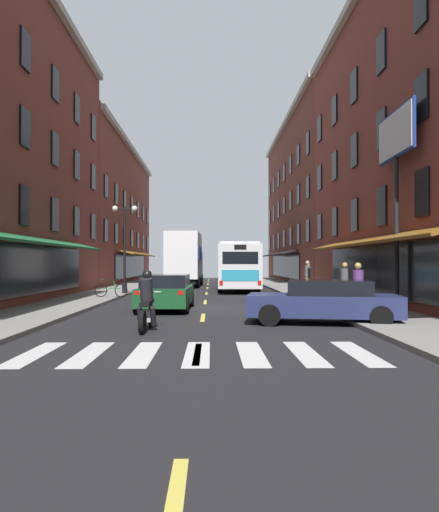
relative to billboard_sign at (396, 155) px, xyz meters
name	(u,v)px	position (x,y,z in m)	size (l,w,h in m)	color
ground_plane	(204,309)	(-7.05, 2.34, -5.86)	(34.80, 80.00, 0.10)	black
lane_centre_dashes	(204,308)	(-7.05, 2.09, -5.80)	(0.14, 73.90, 0.01)	#DBCC4C
crosswalk_near	(197,353)	(-7.05, -7.66, -5.80)	(7.10, 2.80, 0.01)	silver
sidewalk_left	(60,306)	(-12.95, 2.34, -5.74)	(3.00, 80.00, 0.14)	gray
sidewalk_right	(347,306)	(-1.15, 2.34, -5.74)	(3.00, 80.00, 0.14)	gray
billboard_sign	(396,155)	(0.00, 0.00, 0.00)	(0.40, 3.27, 7.30)	black
transit_bus	(237,266)	(-4.96, 15.82, -4.17)	(2.85, 11.43, 3.11)	silver
box_truck	(185,260)	(-8.79, 19.84, -3.70)	(2.68, 7.56, 4.11)	black
sedan_near	(324,301)	(-3.32, -2.86, -5.12)	(4.79, 2.65, 1.32)	navy
sedan_mid	(166,292)	(-8.54, 1.43, -5.10)	(2.08, 4.36, 1.39)	#144723
sedan_far	(188,275)	(-9.03, 30.67, -5.11)	(2.11, 4.56, 1.36)	black
motorcycle_rider	(147,305)	(-8.52, -4.32, -5.10)	(0.62, 2.07, 1.66)	black
bicycle_near	(111,290)	(-11.78, 6.77, -5.30)	(1.70, 0.48, 0.91)	black
pedestrian_near	(308,276)	(-0.58, 13.21, -4.79)	(0.44, 0.52, 1.67)	black
pedestrian_mid	(358,287)	(-1.84, -1.39, -4.78)	(0.36, 0.36, 1.72)	#66387F
pedestrian_far	(308,276)	(-1.06, 11.03, -4.71)	(0.36, 0.36, 1.84)	#B29947
pedestrian_rear	(345,282)	(-1.18, 2.59, -4.78)	(0.36, 0.36, 1.73)	#4C4C51
street_lamp_twin	(125,244)	(-11.67, 9.93, -2.91)	(1.42, 0.32, 4.95)	black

